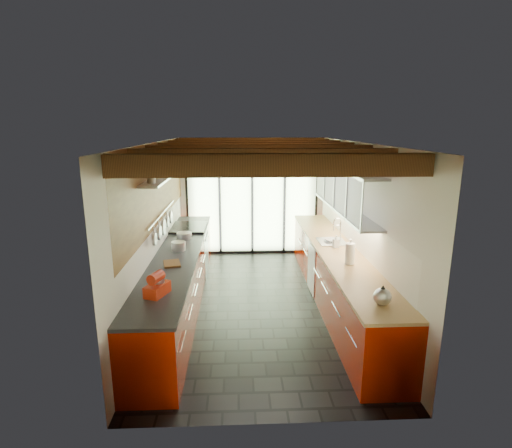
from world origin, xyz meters
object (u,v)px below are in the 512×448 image
at_px(stand_mixer, 157,285).
at_px(soap_bottle, 336,241).
at_px(kettle, 382,296).
at_px(bowl, 331,240).
at_px(paper_towel, 350,254).

height_order(stand_mixer, soap_bottle, stand_mixer).
height_order(kettle, bowl, kettle).
bearing_deg(paper_towel, soap_bottle, 90.00).
bearing_deg(paper_towel, bowl, 90.00).
bearing_deg(stand_mixer, kettle, -8.39).
bearing_deg(kettle, bowl, 90.00).
bearing_deg(bowl, stand_mixer, -140.69).
bearing_deg(paper_towel, stand_mixer, -159.51).
distance_m(kettle, paper_towel, 1.32).
distance_m(stand_mixer, soap_bottle, 3.09).
bearing_deg(kettle, paper_towel, 90.00).
bearing_deg(soap_bottle, stand_mixer, -145.18).
distance_m(paper_towel, bowl, 1.14).
height_order(kettle, soap_bottle, kettle).
height_order(stand_mixer, paper_towel, paper_towel).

